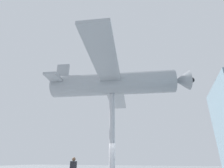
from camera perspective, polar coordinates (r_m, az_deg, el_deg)
The scene contains 2 objects.
support_pylon_central at distance 13.34m, azimuth 0.00°, elevation -16.16°, with size 0.43×0.43×6.27m.
suspended_airplane at distance 14.41m, azimuth 0.99°, elevation 0.10°, with size 14.44×11.67×3.05m.
Camera 1 is at (12.57, 4.13, 1.42)m, focal length 28.00 mm.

